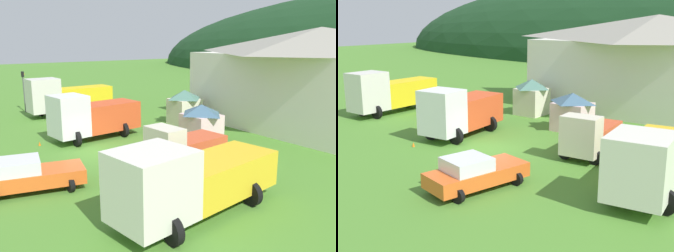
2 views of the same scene
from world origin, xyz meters
The scene contains 11 objects.
ground_plane centered at (0.00, 0.00, 0.00)m, with size 200.00×200.00×0.00m, color #4C842D.
depot_building centered at (3.45, 17.89, 4.24)m, with size 20.44×12.67×8.23m.
play_shed_cream centered at (-3.87, 9.74, 1.54)m, with size 2.46×2.50×3.00m.
play_shed_pink centered at (1.57, 7.02, 1.42)m, with size 2.70×2.36×2.76m.
flatbed_truck_yellow centered at (-13.78, 2.75, 1.83)m, with size 3.20×8.22×3.69m.
heavy_rig_white centered at (-3.79, 0.95, 1.75)m, with size 3.64×6.81×3.45m.
light_truck_cream centered at (5.39, 2.36, 1.26)m, with size 2.86×4.79×2.65m.
heavy_rig_striped centered at (10.22, -1.05, 1.65)m, with size 3.97×8.38×3.28m.
service_pickup_orange centered at (3.55, -5.63, 0.83)m, with size 3.14×5.27×1.66m.
traffic_light_west centered at (-17.59, -0.13, 2.54)m, with size 0.20×0.32×4.14m.
traffic_cone_near_pickup centered at (-4.27, -2.79, 0.00)m, with size 0.36×0.36×0.58m, color orange.
Camera 1 is at (21.36, -10.05, 7.21)m, focal length 39.85 mm.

